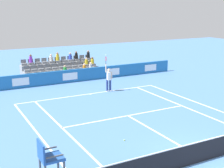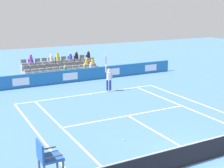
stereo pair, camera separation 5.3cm
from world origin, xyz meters
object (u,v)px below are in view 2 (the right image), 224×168
at_px(tennis_net, 206,150).
at_px(umpire_chair, 49,165).
at_px(loose_tennis_ball, 124,140).
at_px(tennis_player, 109,79).

xyz_separation_m(tennis_net, umpire_chair, (6.76, 0.05, 1.03)).
bearing_deg(loose_tennis_ball, tennis_player, -112.91).
xyz_separation_m(tennis_player, loose_tennis_ball, (3.59, 8.50, -0.96)).
bearing_deg(umpire_chair, tennis_player, -124.94).
height_order(tennis_net, umpire_chair, umpire_chair).
distance_m(tennis_player, loose_tennis_ball, 9.28).
distance_m(tennis_player, umpire_chair, 14.56).
distance_m(tennis_net, umpire_chair, 6.84).
bearing_deg(tennis_player, umpire_chair, 55.06).
distance_m(tennis_net, loose_tennis_ball, 3.96).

